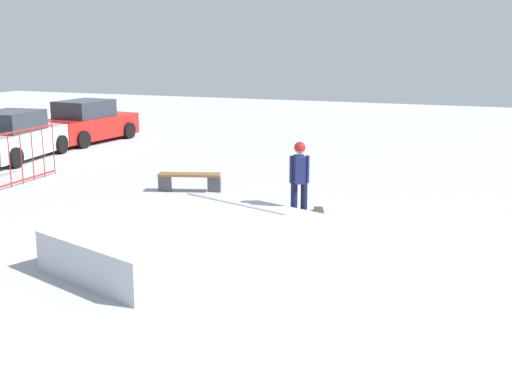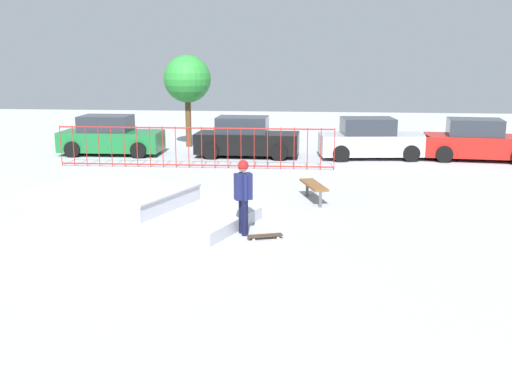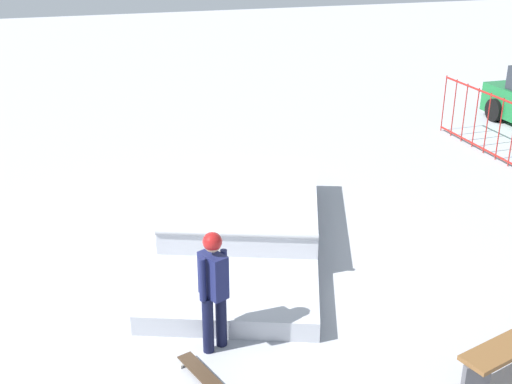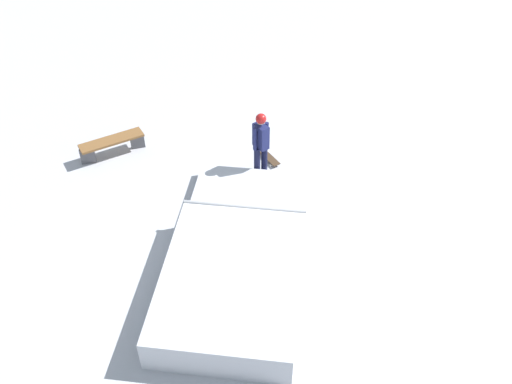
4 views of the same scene
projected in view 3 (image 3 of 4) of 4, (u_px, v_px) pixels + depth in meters
ground_plane at (216, 250)px, 11.49m from camera, size 60.00×60.00×0.00m
skate_ramp at (244, 221)px, 11.82m from camera, size 5.96×4.29×0.74m
skater at (214, 283)px, 8.51m from camera, size 0.44×0.41×1.73m
skateboard at (200, 371)px, 8.33m from camera, size 0.82×0.45×0.09m
park_bench at (512, 350)px, 8.26m from camera, size 0.85×1.65×0.48m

